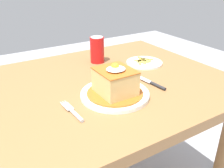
% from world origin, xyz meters
% --- Properties ---
extents(dining_table, '(1.16, 0.82, 0.76)m').
position_xyz_m(dining_table, '(0.00, 0.00, 0.63)').
color(dining_table, olive).
rests_on(dining_table, ground_plane).
extents(main_plate, '(0.25, 0.25, 0.02)m').
position_xyz_m(main_plate, '(0.04, -0.13, 0.77)').
color(main_plate, white).
rests_on(main_plate, dining_table).
extents(sandwich_meal, '(0.20, 0.20, 0.12)m').
position_xyz_m(sandwich_meal, '(0.04, -0.13, 0.81)').
color(sandwich_meal, '#B75B1E').
rests_on(sandwich_meal, main_plate).
extents(fork, '(0.02, 0.14, 0.01)m').
position_xyz_m(fork, '(-0.13, -0.16, 0.76)').
color(fork, silver).
rests_on(fork, dining_table).
extents(knife, '(0.03, 0.17, 0.01)m').
position_xyz_m(knife, '(0.22, -0.13, 0.76)').
color(knife, '#262628').
rests_on(knife, dining_table).
extents(soda_can, '(0.07, 0.07, 0.12)m').
position_xyz_m(soda_can, '(0.16, 0.21, 0.82)').
color(soda_can, red).
rests_on(soda_can, dining_table).
extents(side_plate_fries, '(0.17, 0.17, 0.02)m').
position_xyz_m(side_plate_fries, '(0.34, 0.07, 0.76)').
color(side_plate_fries, white).
rests_on(side_plate_fries, dining_table).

